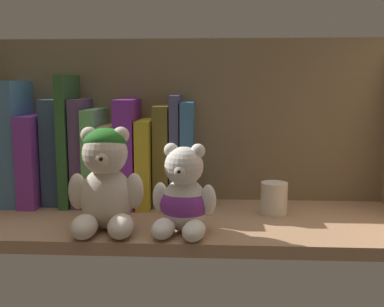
% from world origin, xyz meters
% --- Properties ---
extents(shelf_board, '(0.78, 0.26, 0.02)m').
position_xyz_m(shelf_board, '(0.00, 0.00, 0.01)').
color(shelf_board, '#A87F5B').
rests_on(shelf_board, ground).
extents(shelf_back_panel, '(0.80, 0.01, 0.33)m').
position_xyz_m(shelf_back_panel, '(0.00, 0.14, 0.17)').
color(shelf_back_panel, '#7A694C').
rests_on(shelf_back_panel, ground).
extents(book_1, '(0.02, 0.12, 0.16)m').
position_xyz_m(book_1, '(-0.34, 0.10, 0.10)').
color(book_1, teal).
rests_on(book_1, shelf_board).
extents(book_2, '(0.03, 0.14, 0.23)m').
position_xyz_m(book_2, '(-0.31, 0.10, 0.14)').
color(book_2, teal).
rests_on(book_2, shelf_board).
extents(book_3, '(0.03, 0.15, 0.17)m').
position_xyz_m(book_3, '(-0.27, 0.10, 0.10)').
color(book_3, purple).
rests_on(book_3, shelf_board).
extents(book_4, '(0.04, 0.09, 0.20)m').
position_xyz_m(book_4, '(-0.24, 0.10, 0.12)').
color(book_4, '#354F66').
rests_on(book_4, shelf_board).
extents(book_5, '(0.02, 0.13, 0.24)m').
position_xyz_m(book_5, '(-0.21, 0.10, 0.14)').
color(book_5, '#2E5D2D').
rests_on(book_5, shelf_board).
extents(book_6, '(0.02, 0.12, 0.20)m').
position_xyz_m(book_6, '(-0.18, 0.10, 0.12)').
color(book_6, '#583E64').
rests_on(book_6, shelf_board).
extents(book_7, '(0.03, 0.14, 0.18)m').
position_xyz_m(book_7, '(-0.16, 0.10, 0.11)').
color(book_7, '#63AC61').
rests_on(book_7, shelf_board).
extents(book_8, '(0.03, 0.14, 0.15)m').
position_xyz_m(book_8, '(-0.13, 0.10, 0.10)').
color(book_8, '#A3954E').
rests_on(book_8, shelf_board).
extents(book_9, '(0.03, 0.14, 0.20)m').
position_xyz_m(book_9, '(-0.10, 0.10, 0.12)').
color(book_9, '#742599').
rests_on(book_9, shelf_board).
extents(book_10, '(0.03, 0.14, 0.16)m').
position_xyz_m(book_10, '(-0.06, 0.10, 0.10)').
color(book_10, gold).
rests_on(book_10, shelf_board).
extents(book_11, '(0.03, 0.09, 0.19)m').
position_xyz_m(book_11, '(-0.03, 0.10, 0.11)').
color(book_11, brown).
rests_on(book_11, shelf_board).
extents(book_12, '(0.02, 0.10, 0.21)m').
position_xyz_m(book_12, '(-0.01, 0.10, 0.12)').
color(book_12, '#4C4E76').
rests_on(book_12, shelf_board).
extents(book_13, '(0.02, 0.11, 0.19)m').
position_xyz_m(book_13, '(0.02, 0.10, 0.12)').
color(book_13, teal).
rests_on(book_13, shelf_board).
extents(teddy_bear_larger, '(0.12, 0.12, 0.16)m').
position_xyz_m(teddy_bear_larger, '(-0.10, -0.07, 0.10)').
color(teddy_bear_larger, beige).
rests_on(teddy_bear_larger, shelf_board).
extents(teddy_bear_smaller, '(0.10, 0.11, 0.14)m').
position_xyz_m(teddy_bear_smaller, '(0.02, -0.08, 0.07)').
color(teddy_bear_smaller, white).
rests_on(teddy_bear_smaller, shelf_board).
extents(pillar_candle, '(0.05, 0.05, 0.06)m').
position_xyz_m(pillar_candle, '(0.17, 0.03, 0.05)').
color(pillar_candle, silver).
rests_on(pillar_candle, shelf_board).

